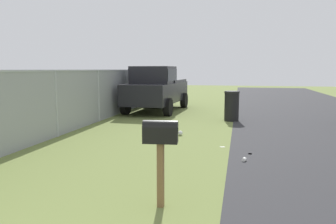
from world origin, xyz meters
TOP-DOWN VIEW (x-y plane):
  - mailbox at (3.88, -0.45)m, footprint 0.25×0.51m
  - pickup_truck at (14.34, 2.30)m, footprint 4.90×2.36m
  - trash_bin at (12.14, -1.23)m, footprint 0.57×0.57m
  - fence_section at (9.49, 3.67)m, footprint 20.54×0.07m
  - litter_cup_midfield_a at (6.53, -1.65)m, footprint 0.12×0.11m
  - litter_wrapper_by_mailbox at (7.75, -1.13)m, footprint 0.12×0.14m
  - litter_bag_far_scatter at (8.97, 0.18)m, footprint 0.14×0.14m
  - litter_wrapper_near_hydrant at (7.18, -1.79)m, footprint 0.13×0.10m

SIDE VIEW (x-z plane):
  - litter_wrapper_by_mailbox at x=7.75m, z-range 0.00..0.01m
  - litter_wrapper_near_hydrant at x=7.18m, z-range 0.00..0.01m
  - litter_cup_midfield_a at x=6.53m, z-range 0.00..0.08m
  - litter_bag_far_scatter at x=8.97m, z-range 0.00..0.14m
  - trash_bin at x=12.14m, z-range 0.00..1.14m
  - mailbox at x=3.88m, z-range 0.37..1.63m
  - fence_section at x=9.49m, z-range 0.07..2.02m
  - pickup_truck at x=14.34m, z-range 0.06..2.15m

